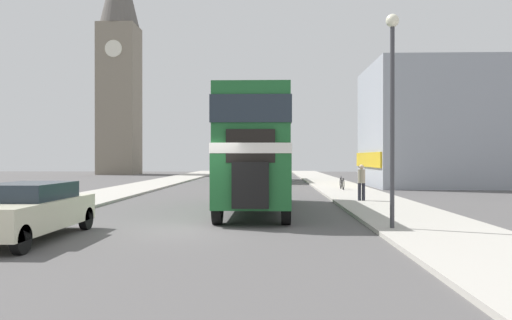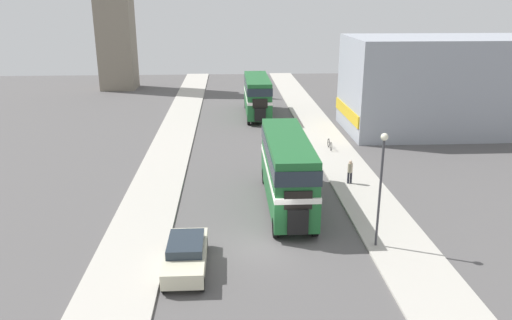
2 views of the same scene
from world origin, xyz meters
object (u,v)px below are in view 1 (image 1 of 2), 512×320
at_px(bicycle_on_pavement, 342,183).
at_px(street_lamp, 392,88).
at_px(bus_distant, 261,153).
at_px(car_parked_near, 26,210).
at_px(church_tower, 119,57).
at_px(pedestrian_walking, 361,180).
at_px(double_decker_bus, 256,145).

bearing_deg(bicycle_on_pavement, street_lamp, -93.33).
distance_m(bus_distant, street_lamp, 30.14).
distance_m(car_parked_near, bicycle_on_pavement, 21.16).
bearing_deg(bus_distant, church_tower, 135.35).
height_order(car_parked_near, pedestrian_walking, pedestrian_walking).
relative_size(car_parked_near, pedestrian_walking, 2.82).
relative_size(pedestrian_walking, bicycle_on_pavement, 0.92).
bearing_deg(pedestrian_walking, bicycle_on_pavement, 88.22).
xyz_separation_m(double_decker_bus, street_lamp, (3.92, -5.50, 1.40)).
bearing_deg(car_parked_near, street_lamp, 9.48).
bearing_deg(bus_distant, double_decker_bus, -89.14).
relative_size(bus_distant, pedestrian_walking, 6.05).
xyz_separation_m(bus_distant, bicycle_on_pavement, (5.26, -12.93, -1.97)).
relative_size(bicycle_on_pavement, church_tower, 0.06).
relative_size(pedestrian_walking, street_lamp, 0.28).
height_order(double_decker_bus, church_tower, church_tower).
bearing_deg(bicycle_on_pavement, church_tower, 127.14).
xyz_separation_m(bus_distant, pedestrian_walking, (5.01, -21.00, -1.41)).
bearing_deg(pedestrian_walking, car_parked_near, -134.36).
height_order(car_parked_near, bicycle_on_pavement, car_parked_near).
height_order(car_parked_near, street_lamp, street_lamp).
relative_size(car_parked_near, bicycle_on_pavement, 2.60).
distance_m(double_decker_bus, church_tower, 47.46).
bearing_deg(street_lamp, pedestrian_walking, 85.26).
bearing_deg(bicycle_on_pavement, bus_distant, 112.15).
bearing_deg(pedestrian_walking, double_decker_bus, -144.64).
distance_m(double_decker_bus, pedestrian_walking, 5.90).
bearing_deg(double_decker_bus, church_tower, 113.58).
relative_size(double_decker_bus, car_parked_near, 2.19).
height_order(double_decker_bus, bicycle_on_pavement, double_decker_bus).
bearing_deg(church_tower, pedestrian_walking, -59.31).
xyz_separation_m(car_parked_near, church_tower, (-12.87, 49.14, 13.86)).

